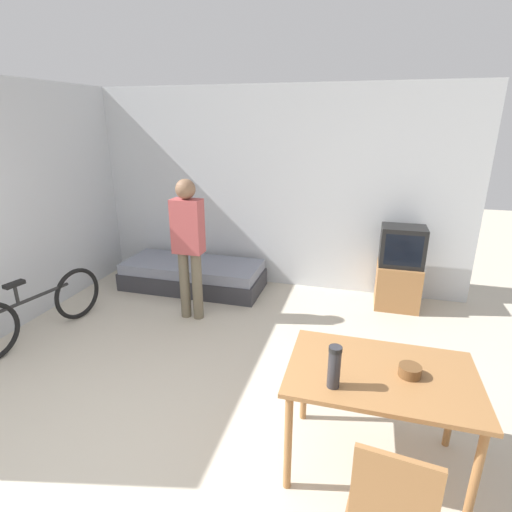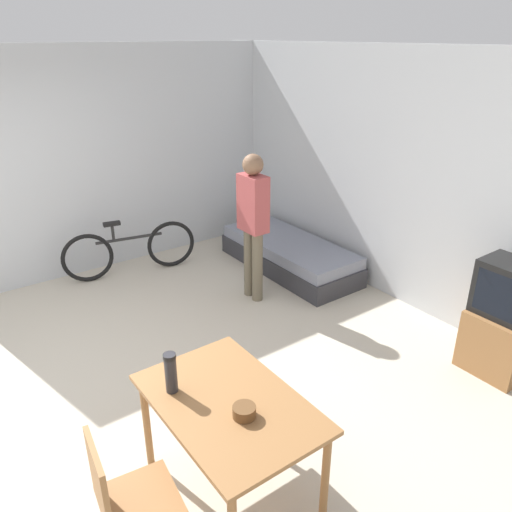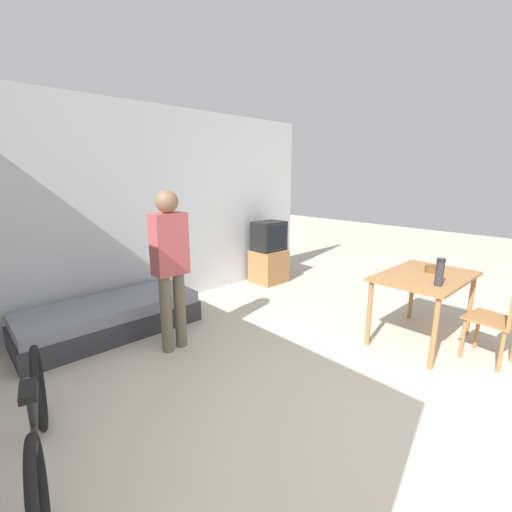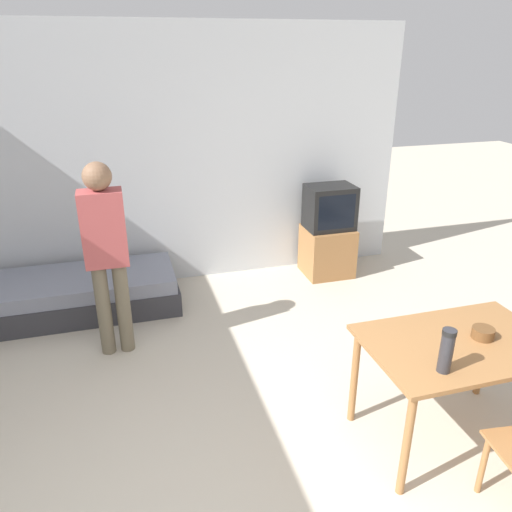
{
  "view_description": "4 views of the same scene",
  "coord_description": "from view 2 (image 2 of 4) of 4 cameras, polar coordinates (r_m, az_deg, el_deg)",
  "views": [
    {
      "loc": [
        1.41,
        -1.64,
        2.27
      ],
      "look_at": [
        0.46,
        1.81,
        1.04
      ],
      "focal_mm": 28.0,
      "sensor_mm": 36.0,
      "label": 1
    },
    {
      "loc": [
        3.64,
        -0.63,
        2.79
      ],
      "look_at": [
        0.29,
        1.81,
        0.93
      ],
      "focal_mm": 35.0,
      "sensor_mm": 36.0,
      "label": 2
    },
    {
      "loc": [
        -2.12,
        -0.69,
        1.79
      ],
      "look_at": [
        0.21,
        1.81,
        0.99
      ],
      "focal_mm": 24.0,
      "sensor_mm": 36.0,
      "label": 3
    },
    {
      "loc": [
        -0.35,
        -1.55,
        2.47
      ],
      "look_at": [
        0.62,
        1.83,
        0.97
      ],
      "focal_mm": 35.0,
      "sensor_mm": 36.0,
      "label": 4
    }
  ],
  "objects": [
    {
      "name": "bicycle",
      "position": [
        6.4,
        -14.18,
        0.67
      ],
      "size": [
        0.37,
        1.63,
        0.72
      ],
      "color": "black",
      "rests_on": "ground_plane"
    },
    {
      "name": "person_standing",
      "position": [
        5.4,
        -0.34,
        4.41
      ],
      "size": [
        0.34,
        0.22,
        1.66
      ],
      "color": "#6B604C",
      "rests_on": "ground_plane"
    },
    {
      "name": "mate_bowl",
      "position": [
        3.02,
        -1.35,
        -17.34
      ],
      "size": [
        0.14,
        0.14,
        0.07
      ],
      "color": "brown",
      "rests_on": "dining_table"
    },
    {
      "name": "wall_left",
      "position": [
        6.61,
        -13.66,
        10.89
      ],
      "size": [
        0.06,
        4.64,
        2.7
      ],
      "color": "silver",
      "rests_on": "ground_plane"
    },
    {
      "name": "ground_plane",
      "position": [
        4.63,
        -21.45,
        -14.9
      ],
      "size": [
        20.0,
        20.0,
        0.0
      ],
      "primitive_type": "plane",
      "color": "beige"
    },
    {
      "name": "daybed",
      "position": [
        6.42,
        3.82,
        0.15
      ],
      "size": [
        1.95,
        0.8,
        0.38
      ],
      "color": "#333338",
      "rests_on": "ground_plane"
    },
    {
      "name": "wooden_chair",
      "position": [
        3.07,
        -15.1,
        -25.13
      ],
      "size": [
        0.46,
        0.46,
        0.89
      ],
      "color": "#9E6B3D",
      "rests_on": "ground_plane"
    },
    {
      "name": "thermos_flask",
      "position": [
        3.16,
        -9.73,
        -12.83
      ],
      "size": [
        0.08,
        0.08,
        0.27
      ],
      "color": "#2D2D33",
      "rests_on": "dining_table"
    },
    {
      "name": "wall_back",
      "position": [
        5.81,
        13.44,
        9.14
      ],
      "size": [
        5.6,
        0.06,
        2.7
      ],
      "color": "silver",
      "rests_on": "ground_plane"
    },
    {
      "name": "tv",
      "position": [
        4.88,
        26.46,
        -6.75
      ],
      "size": [
        0.53,
        0.49,
        1.05
      ],
      "color": "#9E6B3D",
      "rests_on": "ground_plane"
    },
    {
      "name": "dining_table",
      "position": [
        3.21,
        -3.12,
        -17.49
      ],
      "size": [
        1.18,
        0.78,
        0.75
      ],
      "color": "#9E6B3D",
      "rests_on": "ground_plane"
    }
  ]
}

